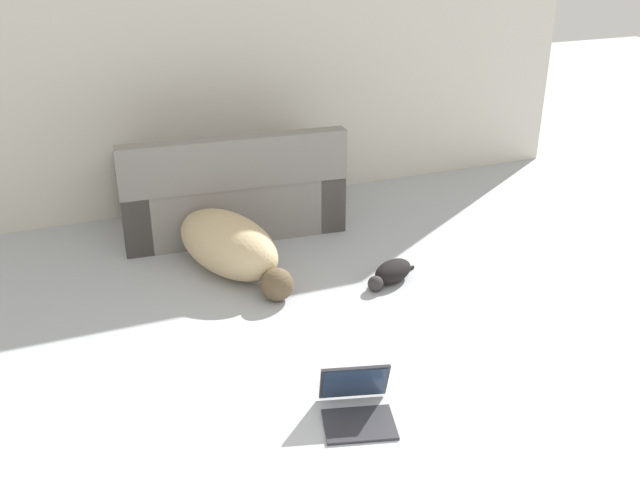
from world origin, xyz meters
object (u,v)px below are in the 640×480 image
(couch, at_px, (230,194))
(cat, at_px, (391,273))
(laptop_open, at_px, (356,399))
(dog, at_px, (230,246))

(couch, xyz_separation_m, cat, (0.76, -1.31, -0.21))
(cat, relative_size, laptop_open, 1.06)
(dog, distance_m, cat, 1.12)
(laptop_open, bearing_deg, dog, 110.99)
(dog, xyz_separation_m, cat, (0.98, -0.54, -0.14))
(couch, bearing_deg, laptop_open, 93.53)
(cat, height_order, laptop_open, laptop_open)
(couch, relative_size, cat, 3.71)
(dog, height_order, laptop_open, dog)
(couch, xyz_separation_m, dog, (-0.21, -0.77, -0.08))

